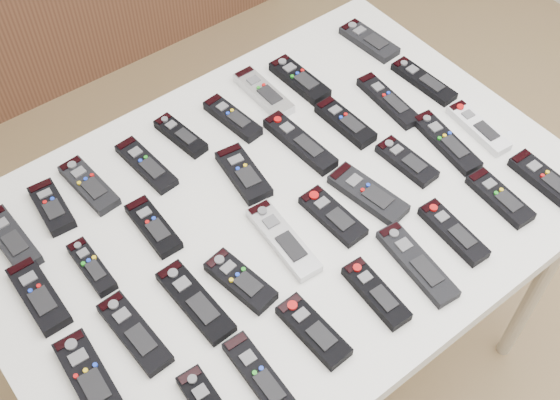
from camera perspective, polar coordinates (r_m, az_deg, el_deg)
ground at (r=2.14m, az=4.23°, el=-14.53°), size 4.00×4.00×0.00m
table at (r=1.54m, az=-0.00°, el=-1.79°), size 1.25×0.88×0.78m
remote_0 at (r=1.52m, az=-21.00°, el=-3.00°), size 0.06×0.17×0.02m
remote_1 at (r=1.55m, az=-18.06°, el=-0.56°), size 0.07×0.14×0.02m
remote_2 at (r=1.57m, az=-15.26°, el=1.17°), size 0.07×0.17×0.02m
remote_3 at (r=1.58m, az=-10.82°, el=2.82°), size 0.06×0.18×0.02m
remote_4 at (r=1.62m, az=-8.07°, el=5.21°), size 0.06×0.15×0.02m
remote_5 at (r=1.65m, az=-3.88°, el=6.65°), size 0.06×0.16×0.02m
remote_6 at (r=1.71m, az=-1.35°, el=8.68°), size 0.05×0.18×0.02m
remote_7 at (r=1.74m, az=1.60°, el=9.74°), size 0.06×0.17×0.02m
remote_8 at (r=1.87m, az=7.26°, el=12.71°), size 0.07×0.17×0.02m
remote_9 at (r=1.43m, az=-19.02°, el=-7.35°), size 0.06×0.17×0.02m
remote_10 at (r=1.44m, az=-15.05°, el=-5.26°), size 0.04×0.14×0.02m
remote_11 at (r=1.47m, az=-10.26°, el=-2.14°), size 0.06×0.15×0.02m
remote_12 at (r=1.53m, az=-2.99°, el=2.15°), size 0.08×0.16×0.02m
remote_13 at (r=1.59m, az=1.63°, el=4.69°), size 0.06×0.21×0.02m
remote_14 at (r=1.64m, az=5.32°, el=6.29°), size 0.05×0.16×0.02m
remote_15 at (r=1.71m, az=8.77°, el=7.99°), size 0.06×0.19×0.02m
remote_16 at (r=1.77m, az=11.59°, el=9.45°), size 0.05×0.18×0.02m
remote_17 at (r=1.32m, az=-15.22°, el=-13.80°), size 0.07×0.19×0.02m
remote_18 at (r=1.34m, az=-11.74°, el=-10.54°), size 0.06×0.18×0.02m
remote_19 at (r=1.36m, az=-6.90°, el=-8.20°), size 0.06×0.19×0.02m
remote_20 at (r=1.37m, az=-3.23°, el=-6.59°), size 0.08×0.16×0.02m
remote_21 at (r=1.43m, az=0.26°, el=-3.24°), size 0.07×0.21×0.02m
remote_22 at (r=1.47m, az=4.31°, el=-1.30°), size 0.06×0.16×0.02m
remote_23 at (r=1.51m, az=7.16°, el=0.50°), size 0.09×0.19×0.02m
remote_24 at (r=1.58m, az=10.26°, el=3.10°), size 0.06×0.15×0.02m
remote_25 at (r=1.64m, az=13.36°, el=4.59°), size 0.07×0.20×0.02m
remote_26 at (r=1.69m, az=15.81°, el=5.67°), size 0.06×0.18×0.02m
remote_29 at (r=1.28m, az=-1.55°, el=-14.24°), size 0.05×0.19×0.02m
remote_30 at (r=1.32m, az=2.72°, el=-10.57°), size 0.06×0.16×0.02m
remote_31 at (r=1.37m, az=7.81°, el=-7.52°), size 0.06×0.16×0.02m
remote_32 at (r=1.42m, az=11.08°, el=-5.09°), size 0.07×0.20×0.02m
remote_33 at (r=1.48m, az=13.90°, el=-2.55°), size 0.06×0.17×0.02m
remote_34 at (r=1.56m, az=17.44°, el=0.18°), size 0.06×0.16×0.02m
remote_35 at (r=1.62m, az=20.82°, el=1.49°), size 0.06×0.17×0.02m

